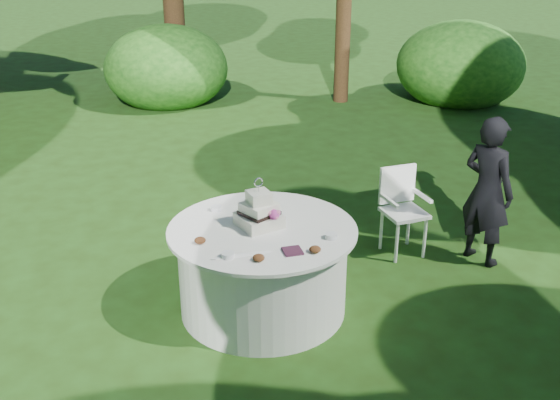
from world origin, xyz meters
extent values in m
plane|color=#1E370F|center=(0.00, 0.00, 0.00)|extent=(80.00, 80.00, 0.00)
cube|color=#411C30|center=(0.12, -0.47, 0.78)|extent=(0.14, 0.14, 0.02)
ellipsoid|color=white|center=(-0.26, -0.44, 0.78)|extent=(0.48, 0.07, 0.01)
imported|color=black|center=(2.27, 0.31, 0.73)|extent=(0.53, 0.63, 1.46)
cylinder|color=silver|center=(0.00, 0.00, 0.37)|extent=(1.40, 1.40, 0.74)
cylinder|color=white|center=(0.00, 0.00, 0.76)|extent=(1.56, 1.56, 0.03)
cube|color=beige|center=(-0.02, 0.05, 0.82)|extent=(0.40, 0.40, 0.11)
cube|color=silver|center=(-0.02, 0.05, 0.92)|extent=(0.33, 0.33, 0.11)
cube|color=silver|center=(-0.02, 0.05, 1.02)|extent=(0.20, 0.20, 0.11)
cube|color=black|center=(-0.02, 0.05, 0.89)|extent=(0.35, 0.35, 0.03)
sphere|color=#B93693|center=(0.08, -0.06, 0.91)|extent=(0.09, 0.09, 0.09)
cylinder|color=silver|center=(-0.02, 0.05, 1.09)|extent=(0.01, 0.01, 0.05)
torus|color=silver|center=(-0.02, 0.05, 1.16)|extent=(0.08, 0.02, 0.08)
cube|color=white|center=(1.59, 0.63, 0.44)|extent=(0.42, 0.42, 0.04)
cube|color=white|center=(1.57, 0.81, 0.68)|extent=(0.39, 0.07, 0.39)
cylinder|color=silver|center=(1.44, 0.47, 0.21)|extent=(0.03, 0.03, 0.42)
cylinder|color=white|center=(1.76, 0.49, 0.21)|extent=(0.03, 0.03, 0.42)
cylinder|color=white|center=(1.42, 0.78, 0.21)|extent=(0.03, 0.03, 0.42)
cylinder|color=white|center=(1.73, 0.80, 0.21)|extent=(0.03, 0.03, 0.42)
cube|color=white|center=(1.40, 0.62, 0.60)|extent=(0.06, 0.35, 0.03)
cube|color=white|center=(1.77, 0.65, 0.60)|extent=(0.06, 0.35, 0.03)
cylinder|color=white|center=(-0.30, 0.44, 0.79)|extent=(0.10, 0.10, 0.04)
cylinder|color=white|center=(0.48, -0.33, 0.79)|extent=(0.10, 0.10, 0.04)
cylinder|color=white|center=(-0.37, -0.43, 0.79)|extent=(0.10, 0.10, 0.04)
ellipsoid|color=#562D16|center=(-0.16, -0.54, 0.79)|extent=(0.09, 0.09, 0.05)
ellipsoid|color=#562D16|center=(-0.53, -0.14, 0.79)|extent=(0.09, 0.09, 0.05)
ellipsoid|color=#562D16|center=(0.28, -0.52, 0.79)|extent=(0.09, 0.09, 0.05)
camera|label=1|loc=(-1.12, -4.70, 3.08)|focal=42.00mm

